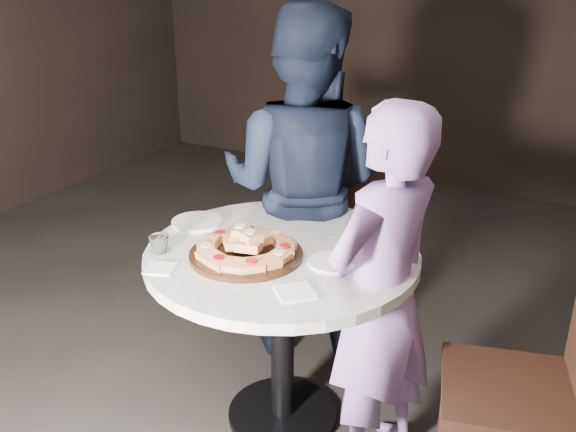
{
  "coord_description": "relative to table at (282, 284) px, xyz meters",
  "views": [
    {
      "loc": [
        1.27,
        -1.88,
        1.93
      ],
      "look_at": [
        0.14,
        0.19,
        0.95
      ],
      "focal_mm": 40.0,
      "sensor_mm": 36.0,
      "label": 1
    }
  ],
  "objects": [
    {
      "name": "chair_right",
      "position": [
        1.03,
        0.0,
        -0.1
      ],
      "size": [
        0.59,
        0.58,
        1.0
      ],
      "rotation": [
        0.0,
        0.0,
        -1.3
      ],
      "color": "black",
      "rests_on": "ground"
    },
    {
      "name": "table",
      "position": [
        0.0,
        0.0,
        0.0
      ],
      "size": [
        1.43,
        1.43,
        0.82
      ],
      "rotation": [
        0.0,
        0.0,
        0.38
      ],
      "color": "black",
      "rests_on": "ground"
    },
    {
      "name": "diner_teal",
      "position": [
        0.43,
        -0.03,
        0.07
      ],
      "size": [
        0.52,
        0.63,
        1.49
      ],
      "primitive_type": "imported",
      "rotation": [
        0.0,
        0.0,
        -1.92
      ],
      "color": "#8268A7",
      "rests_on": "ground"
    },
    {
      "name": "diner_navy",
      "position": [
        -0.21,
        0.58,
        0.2
      ],
      "size": [
        0.94,
        0.78,
        1.74
      ],
      "primitive_type": "imported",
      "rotation": [
        0.0,
        0.0,
        3.29
      ],
      "color": "black",
      "rests_on": "ground"
    },
    {
      "name": "floor",
      "position": [
        -0.14,
        -0.14,
        -0.67
      ],
      "size": [
        7.0,
        7.0,
        0.0
      ],
      "primitive_type": "plane",
      "color": "black",
      "rests_on": "ground"
    },
    {
      "name": "chair_far",
      "position": [
        -0.18,
        1.06,
        -0.11
      ],
      "size": [
        0.56,
        0.58,
        0.98
      ],
      "rotation": [
        0.0,
        0.0,
        3.4
      ],
      "color": "black",
      "rests_on": "ground"
    },
    {
      "name": "napkin_near",
      "position": [
        -0.32,
        -0.36,
        0.16
      ],
      "size": [
        0.14,
        0.14,
        0.01
      ],
      "primitive_type": "cube",
      "rotation": [
        0.0,
        0.0,
        0.35
      ],
      "color": "white",
      "rests_on": "table"
    },
    {
      "name": "plate_right",
      "position": [
        0.23,
        -0.01,
        0.16
      ],
      "size": [
        0.2,
        0.2,
        0.01
      ],
      "primitive_type": "cylinder",
      "rotation": [
        0.0,
        0.0,
        -0.08
      ],
      "color": "white",
      "rests_on": "table"
    },
    {
      "name": "napkin_far",
      "position": [
        0.21,
        -0.28,
        0.16
      ],
      "size": [
        0.18,
        0.18,
        0.01
      ],
      "primitive_type": "cube",
      "rotation": [
        0.0,
        0.0,
        -0.77
      ],
      "color": "white",
      "rests_on": "table"
    },
    {
      "name": "plate_left",
      "position": [
        -0.46,
        0.06,
        0.16
      ],
      "size": [
        0.28,
        0.28,
        0.01
      ],
      "primitive_type": "cylinder",
      "rotation": [
        0.0,
        0.0,
        0.32
      ],
      "color": "white",
      "rests_on": "table"
    },
    {
      "name": "serving_board",
      "position": [
        -0.1,
        -0.12,
        0.16
      ],
      "size": [
        0.49,
        0.49,
        0.02
      ],
      "primitive_type": "cylinder",
      "rotation": [
        0.0,
        0.0,
        0.11
      ],
      "color": "black",
      "rests_on": "table"
    },
    {
      "name": "focaccia_pile",
      "position": [
        -0.1,
        -0.12,
        0.2
      ],
      "size": [
        0.4,
        0.4,
        0.11
      ],
      "rotation": [
        0.0,
        0.0,
        0.38
      ],
      "color": "#C5844C",
      "rests_on": "serving_board"
    },
    {
      "name": "water_glass",
      "position": [
        -0.41,
        -0.25,
        0.19
      ],
      "size": [
        0.1,
        0.1,
        0.07
      ],
      "primitive_type": "imported",
      "rotation": [
        0.0,
        0.0,
        -0.21
      ],
      "color": "silver",
      "rests_on": "table"
    }
  ]
}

